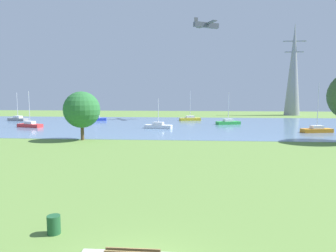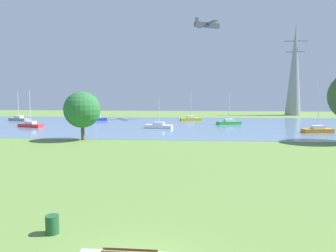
# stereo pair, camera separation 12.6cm
# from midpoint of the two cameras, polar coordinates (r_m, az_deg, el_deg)

# --- Properties ---
(ground_plane) EXTENTS (160.00, 160.00, 0.00)m
(ground_plane) POSITION_cam_midpoint_polar(r_m,az_deg,el_deg) (31.74, 0.99, -4.87)
(ground_plane) COLOR olive
(litter_bin) EXTENTS (0.56, 0.56, 0.80)m
(litter_bin) POSITION_cam_midpoint_polar(r_m,az_deg,el_deg) (14.50, -20.89, -16.92)
(litter_bin) COLOR #1E512D
(litter_bin) RESTS_ON ground
(water_surface) EXTENTS (140.00, 40.00, 0.02)m
(water_surface) POSITION_cam_midpoint_polar(r_m,az_deg,el_deg) (59.45, 2.68, 0.17)
(water_surface) COLOR #5C7CA2
(water_surface) RESTS_ON ground
(sailboat_red) EXTENTS (5.03, 2.76, 6.54)m
(sailboat_red) POSITION_cam_midpoint_polar(r_m,az_deg,el_deg) (60.97, -24.53, 0.21)
(sailboat_red) COLOR red
(sailboat_red) RESTS_ON water_surface
(sailboat_green) EXTENTS (5.03, 2.96, 6.44)m
(sailboat_green) POSITION_cam_midpoint_polar(r_m,az_deg,el_deg) (61.84, 11.17, 0.71)
(sailboat_green) COLOR green
(sailboat_green) RESTS_ON water_surface
(sailboat_blue) EXTENTS (5.02, 2.55, 5.21)m
(sailboat_blue) POSITION_cam_midpoint_polar(r_m,az_deg,el_deg) (71.54, -13.45, 1.34)
(sailboat_blue) COLOR blue
(sailboat_blue) RESTS_ON water_surface
(sailboat_yellow) EXTENTS (5.03, 2.71, 6.77)m
(sailboat_yellow) POSITION_cam_midpoint_polar(r_m,az_deg,el_deg) (69.82, 4.11, 1.39)
(sailboat_yellow) COLOR yellow
(sailboat_yellow) RESTS_ON water_surface
(sailboat_gray) EXTENTS (5.03, 2.74, 6.40)m
(sailboat_gray) POSITION_cam_midpoint_polar(r_m,az_deg,el_deg) (77.59, -26.39, 1.24)
(sailboat_gray) COLOR gray
(sailboat_gray) RESTS_ON water_surface
(sailboat_white) EXTENTS (4.97, 2.18, 5.27)m
(sailboat_white) POSITION_cam_midpoint_polar(r_m,az_deg,el_deg) (53.65, -1.90, 0.02)
(sailboat_white) COLOR white
(sailboat_white) RESTS_ON water_surface
(sailboat_orange) EXTENTS (5.01, 2.45, 7.68)m
(sailboat_orange) POSITION_cam_midpoint_polar(r_m,az_deg,el_deg) (53.07, 26.07, -0.61)
(sailboat_orange) COLOR orange
(sailboat_orange) RESTS_ON water_surface
(tree_east_near) EXTENTS (4.74, 4.74, 6.36)m
(tree_east_near) POSITION_cam_midpoint_polar(r_m,az_deg,el_deg) (41.10, -15.97, 2.95)
(tree_east_near) COLOR brown
(tree_east_near) RESTS_ON ground
(electricity_pylon) EXTENTS (6.40, 4.40, 26.34)m
(electricity_pylon) POSITION_cam_midpoint_polar(r_m,az_deg,el_deg) (95.53, 22.44, 9.81)
(electricity_pylon) COLOR gray
(electricity_pylon) RESTS_ON ground
(light_aircraft) EXTENTS (6.22, 8.02, 2.10)m
(light_aircraft) POSITION_cam_midpoint_polar(r_m,az_deg,el_deg) (77.01, 7.10, 18.31)
(light_aircraft) COLOR #4C5156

